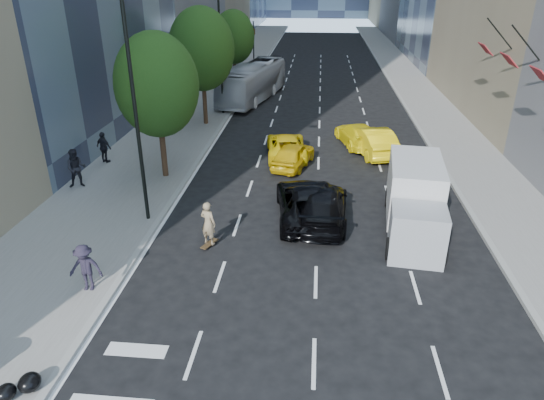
# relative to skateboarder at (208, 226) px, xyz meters

# --- Properties ---
(ground) EXTENTS (160.00, 160.00, 0.00)m
(ground) POSITION_rel_skateboarder_xyz_m (3.33, -2.11, -0.92)
(ground) COLOR black
(ground) RESTS_ON ground
(sidewalk_left) EXTENTS (6.00, 120.00, 0.15)m
(sidewalk_left) POSITION_rel_skateboarder_xyz_m (-5.67, 27.89, -0.84)
(sidewalk_left) COLOR slate
(sidewalk_left) RESTS_ON ground
(sidewalk_right) EXTENTS (4.00, 120.00, 0.15)m
(sidewalk_right) POSITION_rel_skateboarder_xyz_m (13.33, 27.89, -0.84)
(sidewalk_right) COLOR slate
(sidewalk_right) RESTS_ON ground
(lamp_near) EXTENTS (2.13, 0.22, 10.00)m
(lamp_near) POSITION_rel_skateboarder_xyz_m (-2.99, 1.89, 4.89)
(lamp_near) COLOR black
(lamp_near) RESTS_ON sidewalk_left
(lamp_far) EXTENTS (2.13, 0.22, 10.00)m
(lamp_far) POSITION_rel_skateboarder_xyz_m (-2.99, 19.89, 4.89)
(lamp_far) COLOR black
(lamp_far) RESTS_ON sidewalk_left
(tree_near) EXTENTS (4.20, 4.20, 7.46)m
(tree_near) POSITION_rel_skateboarder_xyz_m (-3.87, 6.89, 4.05)
(tree_near) COLOR black
(tree_near) RESTS_ON sidewalk_left
(tree_mid) EXTENTS (4.50, 4.50, 7.99)m
(tree_mid) POSITION_rel_skateboarder_xyz_m (-3.87, 16.89, 4.40)
(tree_mid) COLOR black
(tree_mid) RESTS_ON sidewalk_left
(tree_far) EXTENTS (3.90, 3.90, 6.92)m
(tree_far) POSITION_rel_skateboarder_xyz_m (-3.87, 29.89, 3.71)
(tree_far) COLOR black
(tree_far) RESTS_ON sidewalk_left
(traffic_signal) EXTENTS (2.48, 0.53, 5.20)m
(traffic_signal) POSITION_rel_skateboarder_xyz_m (-3.07, 37.89, 3.32)
(traffic_signal) COLOR black
(traffic_signal) RESTS_ON sidewalk_left
(facade_flags) EXTENTS (1.85, 13.30, 2.05)m
(facade_flags) POSITION_rel_skateboarder_xyz_m (13.97, 7.89, 5.27)
(facade_flags) COLOR black
(facade_flags) RESTS_ON ground
(skateboarder) EXTENTS (0.79, 0.67, 1.84)m
(skateboarder) POSITION_rel_skateboarder_xyz_m (0.00, 0.00, 0.00)
(skateboarder) COLOR #897555
(skateboarder) RESTS_ON ground
(black_sedan_lincoln) EXTENTS (3.20, 5.80, 1.54)m
(black_sedan_lincoln) POSITION_rel_skateboarder_xyz_m (3.83, 2.89, -0.15)
(black_sedan_lincoln) COLOR black
(black_sedan_lincoln) RESTS_ON ground
(black_sedan_mercedes) EXTENTS (2.34, 5.35, 1.53)m
(black_sedan_mercedes) POSITION_rel_skateboarder_xyz_m (4.53, 2.64, -0.15)
(black_sedan_mercedes) COLOR black
(black_sedan_mercedes) RESTS_ON ground
(taxi_a) EXTENTS (2.62, 4.35, 1.38)m
(taxi_a) POSITION_rel_skateboarder_xyz_m (2.88, 9.24, -0.23)
(taxi_a) COLOR gold
(taxi_a) RESTS_ON ground
(taxi_b) EXTENTS (3.01, 5.31, 1.66)m
(taxi_b) POSITION_rel_skateboarder_xyz_m (7.53, 11.89, -0.09)
(taxi_b) COLOR yellow
(taxi_b) RESTS_ON ground
(taxi_c) EXTENTS (2.81, 5.07, 1.34)m
(taxi_c) POSITION_rel_skateboarder_xyz_m (2.38, 10.89, -0.25)
(taxi_c) COLOR yellow
(taxi_c) RESTS_ON ground
(taxi_d) EXTENTS (3.08, 5.15, 1.40)m
(taxi_d) POSITION_rel_skateboarder_xyz_m (6.75, 13.39, -0.22)
(taxi_d) COLOR yellow
(taxi_d) RESTS_ON ground
(city_bus) EXTENTS (4.86, 11.37, 3.08)m
(city_bus) POSITION_rel_skateboarder_xyz_m (-1.47, 24.98, 0.62)
(city_bus) COLOR silver
(city_bus) RESTS_ON ground
(box_truck) EXTENTS (2.80, 6.17, 2.85)m
(box_truck) POSITION_rel_skateboarder_xyz_m (8.36, 2.16, 0.53)
(box_truck) COLOR #B9B9B9
(box_truck) RESTS_ON ground
(pedestrian_a) EXTENTS (1.17, 1.04, 2.00)m
(pedestrian_a) POSITION_rel_skateboarder_xyz_m (-7.81, 4.98, 0.23)
(pedestrian_a) COLOR black
(pedestrian_a) RESTS_ON sidewalk_left
(pedestrian_b) EXTENTS (1.14, 0.82, 1.80)m
(pedestrian_b) POSITION_rel_skateboarder_xyz_m (-7.87, 8.49, 0.13)
(pedestrian_b) COLOR black
(pedestrian_b) RESTS_ON sidewalk_left
(pedestrian_c) EXTENTS (1.17, 0.74, 1.73)m
(pedestrian_c) POSITION_rel_skateboarder_xyz_m (-3.47, -3.50, 0.10)
(pedestrian_c) COLOR black
(pedestrian_c) RESTS_ON sidewalk_left
(garbage_bags) EXTENTS (0.97, 0.93, 0.48)m
(garbage_bags) POSITION_rel_skateboarder_xyz_m (-3.23, -8.07, -0.54)
(garbage_bags) COLOR black
(garbage_bags) RESTS_ON sidewalk_left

